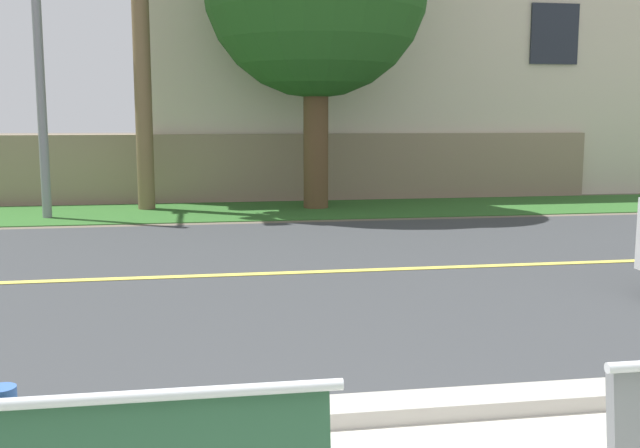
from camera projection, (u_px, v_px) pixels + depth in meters
The scene contains 7 objects.
ground_plane at pixel (262, 251), 9.90m from camera, with size 140.00×140.00×0.00m, color #665B4C.
curb_edge at pixel (347, 412), 4.38m from camera, with size 44.00×0.30×0.11m, color #ADA89E.
street_asphalt at pixel (274, 274), 8.44m from camera, with size 52.00×8.00×0.01m, color #383A3D.
road_centre_line at pixel (274, 273), 8.43m from camera, with size 48.00×0.14×0.01m, color #E0CC4C.
far_verge_grass at pixel (243, 211), 13.95m from camera, with size 48.00×2.80×0.02m, color #2D6026.
garden_wall at pixel (295, 167), 15.76m from camera, with size 13.00×0.36×1.40m, color gray.
house_across_street at pixel (394, 45), 18.95m from camera, with size 13.22×6.91×7.05m.
Camera 1 is at (-0.85, -1.74, 1.79)m, focal length 41.74 mm.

